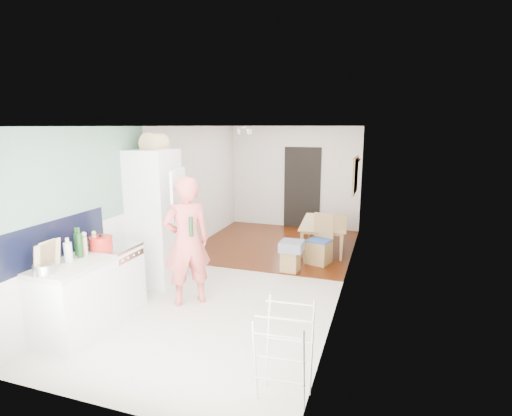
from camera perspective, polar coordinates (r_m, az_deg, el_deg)
The scene contains 32 objects.
room_shell at distance 6.59m, azimuth -1.30°, elevation 0.67°, with size 3.20×7.00×2.50m, color silver, non-canonical shape.
floor at distance 6.93m, azimuth -1.25°, elevation -9.52°, with size 3.20×7.00×0.01m, color beige.
wood_floor_overlay at distance 8.60m, azimuth 2.90°, elevation -5.23°, with size 3.20×3.30×0.01m, color #4F1C0A.
sage_wall_panel at distance 5.60m, azimuth -24.19°, elevation 3.90°, with size 0.02×3.00×1.30m, color gray.
tile_splashback at distance 5.34m, azimuth -27.48°, elevation -4.41°, with size 0.02×1.90×0.50m, color black.
doorway_recess at distance 9.88m, azimuth 6.61°, elevation 2.84°, with size 0.90×0.04×2.00m, color black.
base_cabinet at distance 5.38m, azimuth -24.57°, elevation -12.17°, with size 0.60×0.90×0.86m, color white.
worktop at distance 5.22m, azimuth -25.00°, elevation -7.53°, with size 0.62×0.92×0.06m, color beige.
range_cooker at distance 5.89m, azimuth -19.60°, elevation -9.57°, with size 0.60×0.60×0.88m, color white.
cooker_top at distance 5.75m, azimuth -19.91°, elevation -5.28°, with size 0.60×0.60×0.04m, color silver.
fridge_housing at distance 6.49m, azimuth -14.28°, elevation -1.44°, with size 0.66×0.66×2.15m, color white.
fridge_door at distance 5.83m, azimuth -11.03°, elevation 2.01°, with size 0.56×0.04×0.70m, color white.
fridge_interior at distance 6.24m, azimuth -12.10°, elevation 2.59°, with size 0.02×0.52×0.66m, color white.
pinboard at distance 8.07m, azimuth 14.02°, elevation 4.52°, with size 0.03×0.90×0.70m, color tan.
pinboard_frame at distance 8.07m, azimuth 13.92°, elevation 4.53°, with size 0.01×0.94×0.74m, color olive.
wall_sconce at distance 8.69m, azimuth 14.17°, elevation 6.34°, with size 0.18×0.18×0.16m, color maroon.
person at distance 5.65m, azimuth -9.91°, elevation -3.10°, with size 0.79×0.52×2.17m, color #EB645D.
dining_table at distance 8.39m, azimuth 9.87°, elevation -4.17°, with size 1.37×0.76×0.48m, color olive.
dining_chair at distance 7.42m, azimuth 9.03°, elevation -4.49°, with size 0.39×0.39×0.92m, color olive, non-canonical shape.
stool at distance 7.05m, azimuth 4.93°, elevation -7.56°, with size 0.29×0.29×0.38m, color olive, non-canonical shape.
grey_drape at distance 6.96m, azimuth 5.13°, elevation -5.44°, with size 0.39×0.39×0.17m, color gray.
drying_rack at distance 3.92m, azimuth 4.11°, elevation -20.04°, with size 0.46×0.42×0.90m, color white, non-canonical shape.
bread_bin at distance 6.39m, azimuth -14.33°, elevation 8.95°, with size 0.35×0.33×0.19m, color #D5B97C, non-canonical shape.
red_casserole at distance 5.61m, azimuth -21.26°, elevation -4.67°, with size 0.30×0.30×0.17m, color red.
steel_pan at distance 4.98m, azimuth -28.08°, elevation -7.70°, with size 0.22×0.22×0.11m, color silver.
held_bottle at distance 5.46m, azimuth -9.26°, elevation -2.66°, with size 0.06×0.06×0.27m, color #143C16.
bottle_a at distance 5.35m, azimuth -23.88°, elevation -4.90°, with size 0.07×0.07×0.31m, color #143C16.
bottle_b at distance 5.46m, azimuth -24.22°, elevation -4.70°, with size 0.07×0.07×0.29m, color #143C16.
bottle_c at distance 5.26m, azimuth -25.25°, elevation -5.71°, with size 0.10×0.10×0.23m, color silver.
pepper_mill_front at distance 5.43m, azimuth -23.27°, elevation -5.02°, with size 0.06×0.06×0.24m, color #D5B97C.
pepper_mill_back at distance 5.61m, azimuth -22.07°, elevation -4.59°, with size 0.05×0.05×0.20m, color #D5B97C.
chopping_boards at distance 5.03m, azimuth -27.67°, elevation -6.03°, with size 0.04×0.26×0.35m, color #D5B97C, non-canonical shape.
Camera 1 is at (2.18, -6.09, 2.51)m, focal length 28.00 mm.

